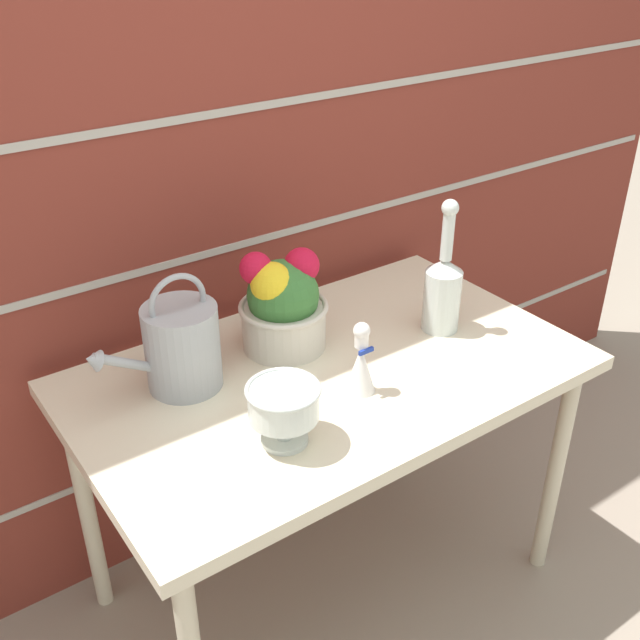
% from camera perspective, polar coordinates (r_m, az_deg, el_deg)
% --- Properties ---
extents(ground_plane, '(12.00, 12.00, 0.00)m').
position_cam_1_polar(ground_plane, '(2.32, 0.56, -19.18)').
color(ground_plane, gray).
extents(brick_wall, '(3.60, 0.08, 2.20)m').
position_cam_1_polar(brick_wall, '(2.01, -6.98, 10.80)').
color(brick_wall, maroon).
rests_on(brick_wall, ground_plane).
extents(patio_table, '(1.23, 0.74, 0.74)m').
position_cam_1_polar(patio_table, '(1.86, 0.66, -5.56)').
color(patio_table, beige).
rests_on(patio_table, ground_plane).
extents(watering_can, '(0.32, 0.17, 0.29)m').
position_cam_1_polar(watering_can, '(1.74, -10.56, -1.94)').
color(watering_can, '#9EA3A8').
rests_on(watering_can, patio_table).
extents(crystal_pedestal_bowl, '(0.16, 0.16, 0.14)m').
position_cam_1_polar(crystal_pedestal_bowl, '(1.55, -2.80, -6.50)').
color(crystal_pedestal_bowl, silver).
rests_on(crystal_pedestal_bowl, patio_table).
extents(flower_planter, '(0.23, 0.23, 0.26)m').
position_cam_1_polar(flower_planter, '(1.85, -2.88, 1.24)').
color(flower_planter, beige).
rests_on(flower_planter, patio_table).
extents(glass_decanter, '(0.10, 0.10, 0.36)m').
position_cam_1_polar(glass_decanter, '(1.96, 9.34, 2.41)').
color(glass_decanter, silver).
rests_on(glass_decanter, patio_table).
extents(figurine_vase, '(0.07, 0.07, 0.18)m').
position_cam_1_polar(figurine_vase, '(1.71, 3.12, -3.35)').
color(figurine_vase, white).
rests_on(figurine_vase, patio_table).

